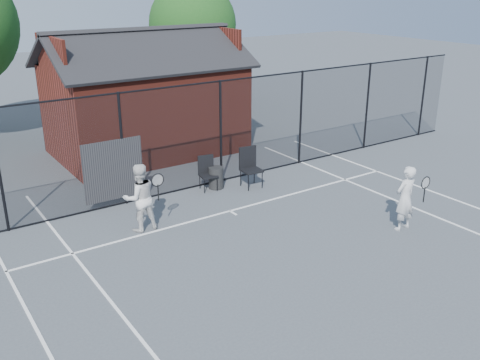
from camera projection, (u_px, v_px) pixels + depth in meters
ground at (306, 258)px, 11.49m from camera, size 80.00×80.00×0.00m
court_lines at (350, 285)px, 10.47m from camera, size 11.02×18.00×0.01m
fence at (181, 141)px, 14.70m from camera, size 22.04×3.00×3.00m
clubhouse at (146, 106)px, 18.17m from camera, size 6.50×4.36×4.19m
tree_right at (193, 25)px, 24.33m from camera, size 3.97×3.97×5.70m
player_front at (405, 198)px, 12.56m from camera, size 0.71×0.53×1.59m
player_back at (140, 198)px, 12.52m from camera, size 0.91×0.68×1.65m
chair_left at (208, 174)px, 15.06m from camera, size 0.54×0.56×0.96m
chair_right at (251, 168)px, 15.24m from camera, size 0.59×0.61×1.13m
waste_bin at (216, 178)px, 15.25m from camera, size 0.49×0.49×0.63m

